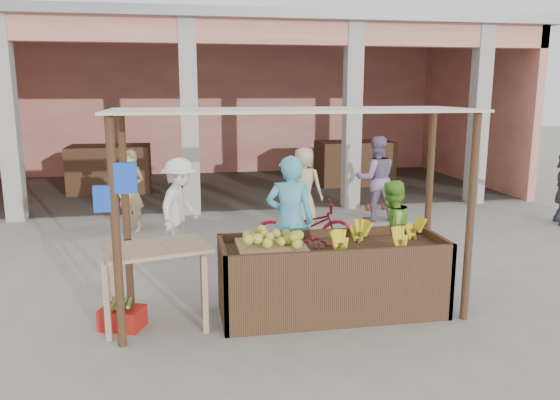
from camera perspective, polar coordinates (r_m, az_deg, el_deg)
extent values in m
plane|color=gray|center=(6.52, 1.06, -11.94)|extent=(60.00, 60.00, 0.00)
cube|color=#EB967B|center=(17.32, -6.42, 9.43)|extent=(14.00, 0.20, 4.00)
cube|color=#EB967B|center=(16.49, 19.32, 8.77)|extent=(0.20, 6.00, 4.00)
cube|color=#EB967B|center=(11.64, -4.58, 17.14)|extent=(14.00, 0.30, 0.50)
cube|color=gray|center=(14.50, -5.79, 17.38)|extent=(14.40, 6.40, 0.20)
cube|color=#ACA79E|center=(12.00, -26.54, 7.45)|extent=(0.35, 0.35, 4.00)
cube|color=#ACA79E|center=(11.53, -9.44, 8.37)|extent=(0.35, 0.35, 4.00)
cube|color=#ACA79E|center=(12.11, 7.55, 8.56)|extent=(0.35, 0.35, 4.00)
cube|color=#ACA79E|center=(13.33, 20.06, 8.23)|extent=(0.35, 0.35, 4.00)
cube|color=#513520|center=(14.62, -17.33, 3.11)|extent=(2.00, 1.20, 1.20)
cube|color=#513520|center=(15.24, 7.74, 3.85)|extent=(2.00, 1.20, 1.20)
cube|color=#513520|center=(6.48, 5.45, -8.33)|extent=(2.60, 0.95, 0.80)
cylinder|color=#513520|center=(5.64, -16.76, -3.57)|extent=(0.09, 0.09, 2.35)
cylinder|color=#513520|center=(6.42, 19.28, -1.94)|extent=(0.09, 0.09, 2.35)
cylinder|color=#513520|center=(6.65, -15.78, -1.26)|extent=(0.09, 0.09, 2.35)
cylinder|color=#513520|center=(7.32, 15.28, -0.09)|extent=(0.09, 0.09, 2.35)
cube|color=beige|center=(6.08, 1.46, 9.38)|extent=(4.00, 1.35, 0.03)
cube|color=blue|center=(5.51, -15.86, 2.25)|extent=(0.22, 0.08, 0.30)
cube|color=blue|center=(5.57, -18.00, 0.13)|extent=(0.18, 0.07, 0.26)
cube|color=#A07C53|center=(6.26, -0.95, -4.88)|extent=(0.77, 0.67, 0.06)
ellipsoid|color=yellow|center=(6.23, -0.96, -3.98)|extent=(0.66, 0.57, 0.14)
ellipsoid|color=maroon|center=(6.30, 3.57, -4.44)|extent=(0.42, 0.34, 0.13)
cube|color=tan|center=(6.15, -12.82, -4.94)|extent=(1.26, 0.99, 0.04)
cube|color=tan|center=(6.04, -17.65, -10.05)|extent=(0.06, 0.06, 0.86)
cube|color=tan|center=(5.98, -7.82, -9.79)|extent=(0.06, 0.06, 0.86)
cube|color=tan|center=(6.64, -16.96, -8.03)|extent=(0.06, 0.06, 0.86)
cube|color=tan|center=(6.59, -8.08, -7.78)|extent=(0.06, 0.06, 0.86)
cube|color=#AF1A12|center=(6.40, -16.14, -11.74)|extent=(0.54, 0.47, 0.23)
ellipsoid|color=maroon|center=(11.96, 9.22, 0.42)|extent=(0.49, 0.49, 0.67)
ellipsoid|color=maroon|center=(12.14, 10.86, 0.53)|extent=(0.49, 0.49, 0.67)
imported|color=#52BCDB|center=(7.22, 1.07, -1.78)|extent=(0.82, 0.69, 1.87)
imported|color=#77C337|center=(7.56, 11.49, -2.96)|extent=(0.82, 0.72, 1.48)
imported|color=maroon|center=(8.78, 2.51, -2.73)|extent=(0.86, 1.77, 0.88)
imported|color=silver|center=(8.62, -10.41, -0.40)|extent=(0.96, 1.21, 1.69)
imported|color=tan|center=(10.64, 2.51, 1.96)|extent=(0.96, 0.89, 1.67)
imported|color=tan|center=(10.41, -15.30, 1.08)|extent=(0.73, 0.68, 1.58)
imported|color=gray|center=(11.06, 9.98, 2.63)|extent=(0.93, 0.57, 1.85)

